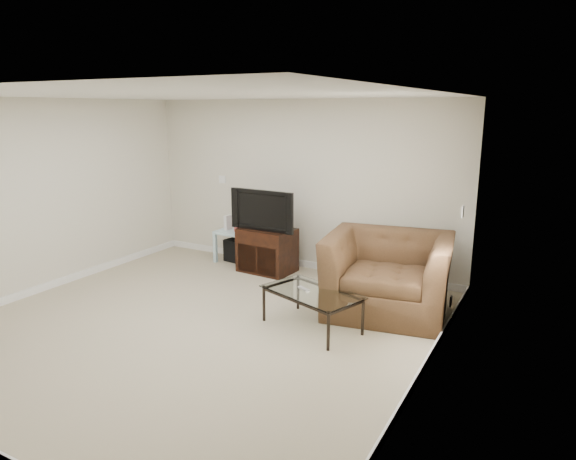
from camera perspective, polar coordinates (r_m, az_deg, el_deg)
The scene contains 18 objects.
floor at distance 5.94m, azimuth -9.96°, elevation -10.34°, with size 5.00×5.00×0.00m, color tan.
ceiling at distance 5.45m, azimuth -11.05°, elevation 14.53°, with size 5.00×5.00×0.00m, color white.
wall_back at distance 7.63m, azimuth 1.34°, elevation 4.97°, with size 5.00×0.02×2.50m, color silver.
wall_left at distance 7.37m, azimuth -25.87°, elevation 3.32°, with size 0.02×5.00×2.50m, color silver.
wall_right at distance 4.47m, azimuth 15.43°, elevation -1.61°, with size 0.02×5.00×2.50m, color silver.
plate_back at distance 8.35m, azimuth -7.32°, elevation 5.59°, with size 0.12×0.02×0.12m, color white.
plate_right_switch at distance 6.01m, azimuth 18.84°, elevation 1.93°, with size 0.02×0.09×0.13m, color white.
plate_right_outlet at distance 5.98m, azimuth 17.65°, elevation -7.53°, with size 0.02×0.08×0.12m, color white.
tv_stand at distance 7.59m, azimuth -2.32°, elevation -2.24°, with size 0.78×0.54×0.65m, color black, non-canonical shape.
dvd_player at distance 7.50m, azimuth -2.53°, elevation -0.72°, with size 0.44×0.31×0.06m, color black.
television at distance 7.42m, azimuth -2.51°, elevation 2.32°, with size 0.95×0.19×0.59m, color black.
side_table at distance 8.16m, azimuth -5.78°, elevation -1.71°, with size 0.52×0.52×0.50m, color silver, non-canonical shape.
subwoofer at distance 8.18m, azimuth -5.51°, elevation -2.20°, with size 0.35×0.35×0.35m, color black.
game_console at distance 8.13m, azimuth -6.65°, elevation 0.85°, with size 0.05×0.17×0.23m, color white.
game_case at distance 8.03m, azimuth -5.57°, elevation 0.60°, with size 0.05×0.15×0.20m, color #CC4C4C.
recliner at distance 6.12m, azimuth 11.10°, elevation -3.41°, with size 1.43×0.93×1.25m, color brown.
coffee_table at distance 5.71m, azimuth 2.66°, elevation -8.83°, with size 1.08×0.61×0.42m, color black, non-canonical shape.
remote at distance 5.68m, azimuth 1.74°, elevation -6.54°, with size 0.17×0.05×0.02m, color #B2B2B7.
Camera 1 is at (3.43, -4.23, 2.37)m, focal length 32.00 mm.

